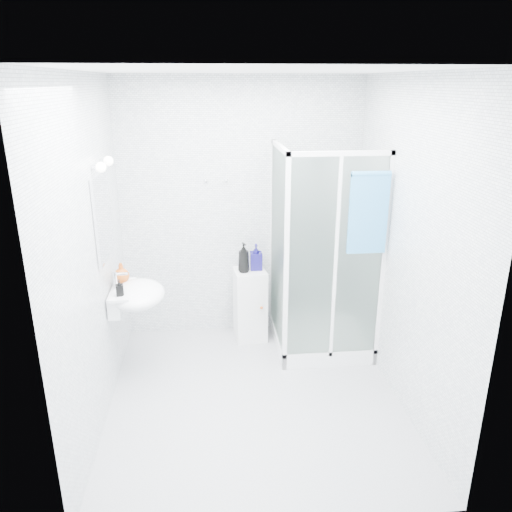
{
  "coord_description": "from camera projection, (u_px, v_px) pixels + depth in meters",
  "views": [
    {
      "loc": [
        -0.35,
        -3.57,
        2.53
      ],
      "look_at": [
        0.05,
        0.35,
        1.15
      ],
      "focal_mm": 35.0,
      "sensor_mm": 36.0,
      "label": 1
    }
  ],
  "objects": [
    {
      "name": "room",
      "position": [
        254.0,
        253.0,
        3.79
      ],
      "size": [
        2.4,
        2.6,
        2.6
      ],
      "color": "white",
      "rests_on": "ground"
    },
    {
      "name": "shower_enclosure",
      "position": [
        315.0,
        308.0,
        4.85
      ],
      "size": [
        0.9,
        0.95,
        2.0
      ],
      "color": "white",
      "rests_on": "ground"
    },
    {
      "name": "wall_basin",
      "position": [
        135.0,
        295.0,
        4.28
      ],
      "size": [
        0.46,
        0.56,
        0.35
      ],
      "color": "white",
      "rests_on": "ground"
    },
    {
      "name": "mirror",
      "position": [
        103.0,
        216.0,
        4.03
      ],
      "size": [
        0.02,
        0.6,
        0.7
      ],
      "primitive_type": "cube",
      "color": "white",
      "rests_on": "room"
    },
    {
      "name": "vanity_lights",
      "position": [
        104.0,
        164.0,
        3.9
      ],
      "size": [
        0.1,
        0.4,
        0.08
      ],
      "color": "silver",
      "rests_on": "room"
    },
    {
      "name": "wall_hooks",
      "position": [
        216.0,
        181.0,
        4.84
      ],
      "size": [
        0.23,
        0.06,
        0.03
      ],
      "color": "silver",
      "rests_on": "room"
    },
    {
      "name": "storage_cabinet",
      "position": [
        250.0,
        305.0,
        5.09
      ],
      "size": [
        0.34,
        0.35,
        0.75
      ],
      "rotation": [
        0.0,
        0.0,
        0.1
      ],
      "color": "white",
      "rests_on": "ground"
    },
    {
      "name": "hand_towel",
      "position": [
        369.0,
        211.0,
        4.16
      ],
      "size": [
        0.33,
        0.05,
        0.7
      ],
      "color": "#3282BE",
      "rests_on": "shower_enclosure"
    },
    {
      "name": "shampoo_bottle_a",
      "position": [
        244.0,
        258.0,
        4.89
      ],
      "size": [
        0.15,
        0.15,
        0.3
      ],
      "primitive_type": "imported",
      "rotation": [
        0.0,
        0.0,
        0.32
      ],
      "color": "black",
      "rests_on": "storage_cabinet"
    },
    {
      "name": "shampoo_bottle_b",
      "position": [
        256.0,
        257.0,
        4.96
      ],
      "size": [
        0.12,
        0.12,
        0.26
      ],
      "primitive_type": "imported",
      "rotation": [
        0.0,
        0.0,
        -0.01
      ],
      "color": "#120D53",
      "rests_on": "storage_cabinet"
    },
    {
      "name": "soap_dispenser_orange",
      "position": [
        121.0,
        273.0,
        4.36
      ],
      "size": [
        0.16,
        0.16,
        0.18
      ],
      "primitive_type": "imported",
      "rotation": [
        0.0,
        0.0,
        0.15
      ],
      "color": "#AE4B14",
      "rests_on": "wall_basin"
    },
    {
      "name": "soap_dispenser_black",
      "position": [
        119.0,
        288.0,
        4.09
      ],
      "size": [
        0.07,
        0.07,
        0.14
      ],
      "primitive_type": "imported",
      "rotation": [
        0.0,
        0.0,
        0.19
      ],
      "color": "black",
      "rests_on": "wall_basin"
    }
  ]
}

